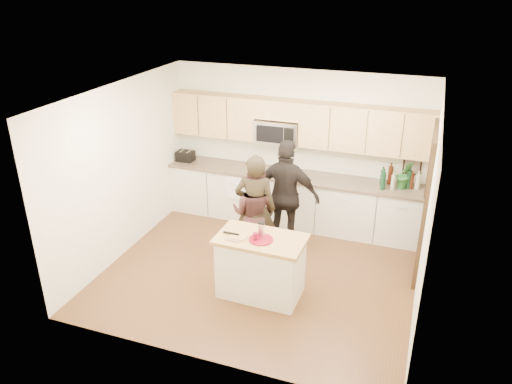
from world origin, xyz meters
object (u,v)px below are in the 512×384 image
(island, at_px, (261,266))
(woman_center, at_px, (254,214))
(toaster, at_px, (185,156))
(woman_left, at_px, (255,208))
(woman_right, at_px, (286,196))

(island, bearing_deg, woman_center, 116.56)
(toaster, bearing_deg, woman_left, -35.63)
(island, relative_size, woman_left, 0.71)
(woman_center, bearing_deg, woman_right, -131.86)
(toaster, xyz_separation_m, woman_center, (1.80, -1.27, -0.29))
(woman_left, bearing_deg, woman_center, -63.49)
(woman_center, bearing_deg, woman_left, 128.52)
(island, distance_m, toaster, 3.20)
(woman_left, distance_m, woman_right, 0.60)
(toaster, relative_size, woman_right, 0.17)
(woman_left, distance_m, woman_center, 0.14)
(woman_center, bearing_deg, island, 115.41)
(woman_left, bearing_deg, island, 102.45)
(woman_right, bearing_deg, toaster, -18.99)
(island, relative_size, woman_right, 0.66)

